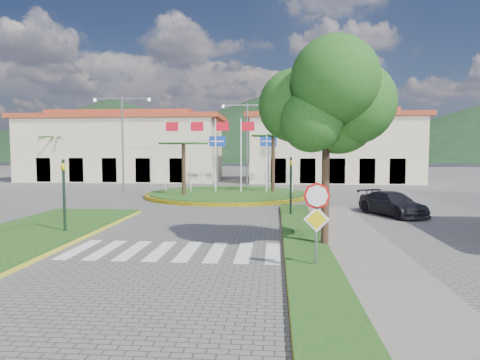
# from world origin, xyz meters

# --- Properties ---
(ground) EXTENTS (160.00, 160.00, 0.00)m
(ground) POSITION_xyz_m (0.00, 0.00, 0.00)
(ground) COLOR #605D5B
(ground) RESTS_ON ground
(sidewalk_right) EXTENTS (4.00, 28.00, 0.15)m
(sidewalk_right) POSITION_xyz_m (6.00, 2.00, 0.07)
(sidewalk_right) COLOR gray
(sidewalk_right) RESTS_ON ground
(verge_right) EXTENTS (1.60, 28.00, 0.18)m
(verge_right) POSITION_xyz_m (4.80, 2.00, 0.09)
(verge_right) COLOR #194714
(verge_right) RESTS_ON ground
(median_left) EXTENTS (5.00, 14.00, 0.18)m
(median_left) POSITION_xyz_m (-6.50, 6.00, 0.09)
(median_left) COLOR #194714
(median_left) RESTS_ON ground
(crosswalk) EXTENTS (8.00, 3.00, 0.01)m
(crosswalk) POSITION_xyz_m (0.00, 4.00, 0.01)
(crosswalk) COLOR silver
(crosswalk) RESTS_ON ground
(roundabout_island) EXTENTS (12.70, 12.70, 6.00)m
(roundabout_island) POSITION_xyz_m (0.00, 22.00, 0.17)
(roundabout_island) COLOR yellow
(roundabout_island) RESTS_ON ground
(stop_sign) EXTENTS (0.80, 0.11, 2.65)m
(stop_sign) POSITION_xyz_m (4.90, 1.96, 1.79)
(stop_sign) COLOR slate
(stop_sign) RESTS_ON ground
(deciduous_tree) EXTENTS (3.60, 3.60, 6.80)m
(deciduous_tree) POSITION_xyz_m (5.50, 5.00, 5.18)
(deciduous_tree) COLOR black
(deciduous_tree) RESTS_ON ground
(traffic_light_left) EXTENTS (0.15, 0.18, 3.20)m
(traffic_light_left) POSITION_xyz_m (-5.20, 6.50, 1.94)
(traffic_light_left) COLOR black
(traffic_light_left) RESTS_ON ground
(traffic_light_right) EXTENTS (0.15, 0.18, 3.20)m
(traffic_light_right) POSITION_xyz_m (4.50, 12.00, 1.94)
(traffic_light_right) COLOR black
(traffic_light_right) RESTS_ON ground
(traffic_light_far) EXTENTS (0.18, 0.15, 3.20)m
(traffic_light_far) POSITION_xyz_m (8.00, 26.00, 1.94)
(traffic_light_far) COLOR black
(traffic_light_far) RESTS_ON ground
(direction_sign_west) EXTENTS (1.60, 0.14, 5.20)m
(direction_sign_west) POSITION_xyz_m (-2.00, 30.97, 3.53)
(direction_sign_west) COLOR slate
(direction_sign_west) RESTS_ON ground
(direction_sign_east) EXTENTS (1.60, 0.14, 5.20)m
(direction_sign_east) POSITION_xyz_m (3.00, 30.97, 3.53)
(direction_sign_east) COLOR slate
(direction_sign_east) RESTS_ON ground
(street_lamp_centre) EXTENTS (4.80, 0.16, 8.00)m
(street_lamp_centre) POSITION_xyz_m (1.00, 30.00, 4.50)
(street_lamp_centre) COLOR slate
(street_lamp_centre) RESTS_ON ground
(street_lamp_west) EXTENTS (4.80, 0.16, 8.00)m
(street_lamp_west) POSITION_xyz_m (-9.00, 24.00, 4.50)
(street_lamp_west) COLOR slate
(street_lamp_west) RESTS_ON ground
(building_left) EXTENTS (23.32, 9.54, 8.05)m
(building_left) POSITION_xyz_m (-14.00, 38.00, 3.90)
(building_left) COLOR beige
(building_left) RESTS_ON ground
(building_right) EXTENTS (19.08, 9.54, 8.05)m
(building_right) POSITION_xyz_m (10.00, 38.00, 3.90)
(building_right) COLOR beige
(building_right) RESTS_ON ground
(hill_far_west) EXTENTS (140.00, 140.00, 22.00)m
(hill_far_west) POSITION_xyz_m (-55.00, 140.00, 11.00)
(hill_far_west) COLOR black
(hill_far_west) RESTS_ON ground
(hill_far_mid) EXTENTS (180.00, 180.00, 30.00)m
(hill_far_mid) POSITION_xyz_m (15.00, 160.00, 15.00)
(hill_far_mid) COLOR black
(hill_far_mid) RESTS_ON ground
(hill_far_east) EXTENTS (120.00, 120.00, 18.00)m
(hill_far_east) POSITION_xyz_m (70.00, 135.00, 9.00)
(hill_far_east) COLOR black
(hill_far_east) RESTS_ON ground
(hill_near_back) EXTENTS (110.00, 110.00, 16.00)m
(hill_near_back) POSITION_xyz_m (-10.00, 130.00, 8.00)
(hill_near_back) COLOR black
(hill_near_back) RESTS_ON ground
(white_van) EXTENTS (4.15, 2.32, 1.10)m
(white_van) POSITION_xyz_m (-12.35, 34.65, 0.55)
(white_van) COLOR white
(white_van) RESTS_ON ground
(car_dark_a) EXTENTS (3.34, 1.69, 1.09)m
(car_dark_a) POSITION_xyz_m (-6.75, 36.91, 0.55)
(car_dark_a) COLOR black
(car_dark_a) RESTS_ON ground
(car_dark_b) EXTENTS (3.57, 1.62, 1.14)m
(car_dark_b) POSITION_xyz_m (6.58, 36.97, 0.57)
(car_dark_b) COLOR black
(car_dark_b) RESTS_ON ground
(car_side_right) EXTENTS (3.53, 4.83, 1.30)m
(car_side_right) POSITION_xyz_m (10.09, 13.10, 0.65)
(car_side_right) COLOR black
(car_side_right) RESTS_ON ground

